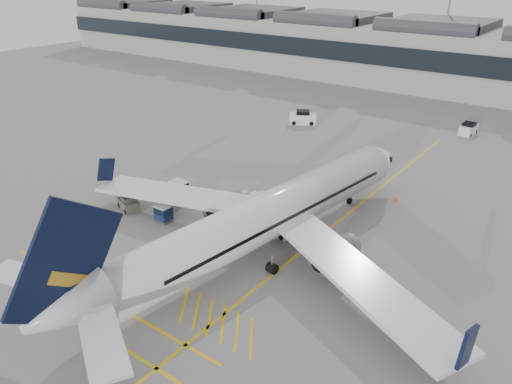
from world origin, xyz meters
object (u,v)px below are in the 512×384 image
Objects in this scene: ramp_agent_a at (298,215)px; belt_loader at (271,225)px; airliner_main at (264,218)px; pushback_tug at (129,204)px; baggage_cart_a at (261,204)px; ramp_agent_b at (288,215)px.

belt_loader is at bearing -165.10° from ramp_agent_a.
airliner_main is at bearing -136.16° from ramp_agent_a.
ramp_agent_a is 0.66× the size of pushback_tug.
baggage_cart_a reaches higher than pushback_tug.
airliner_main is 22.50× the size of ramp_agent_a.
airliner_main reaches higher than ramp_agent_a.
baggage_cart_a reaches higher than ramp_agent_a.
baggage_cart_a reaches higher than ramp_agent_b.
belt_loader is 2.81m from ramp_agent_a.
belt_loader reaches higher than ramp_agent_b.
pushback_tug is (-15.33, -1.49, -2.61)m from airliner_main.
pushback_tug is at bearing 156.49° from ramp_agent_a.
ramp_agent_a is 16.67m from pushback_tug.
baggage_cart_a is 3.13m from ramp_agent_b.
baggage_cart_a is (-2.80, 2.31, 0.44)m from belt_loader.
airliner_main is 4.46m from belt_loader.
baggage_cart_a is 13.07m from pushback_tug.
airliner_main is 25.76× the size of ramp_agent_b.
baggage_cart_a is 1.19× the size of ramp_agent_a.
airliner_main is 14.91× the size of pushback_tug.
belt_loader is (-1.54, 3.26, -2.62)m from airliner_main.
ramp_agent_a reaches higher than ramp_agent_b.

